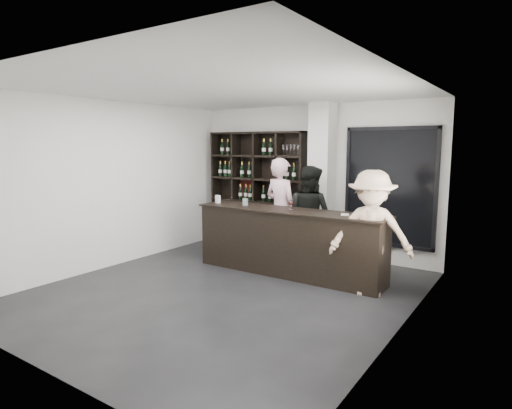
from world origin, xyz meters
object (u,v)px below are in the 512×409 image
Objects in this scene: taster_pink at (281,210)px; taster_black at (309,217)px; customer at (371,233)px; tasting_counter at (288,242)px; wine_shelf at (257,190)px.

taster_black is (0.57, 0.00, -0.06)m from taster_pink.
tasting_counter is at bearing 153.96° from customer.
taster_black is at bearing -24.62° from wine_shelf.
taster_black reaches higher than tasting_counter.
taster_pink is at bearing 7.52° from taster_black.
taster_black is at bearing 84.53° from tasting_counter.
taster_pink is 1.07× the size of taster_black.
wine_shelf is 1.74m from taster_black.
tasting_counter is 1.85× the size of taster_black.
wine_shelf is 1.26× the size of taster_pink.
wine_shelf is 2.11m from tasting_counter.
wine_shelf is 1.34× the size of customer.
wine_shelf is at bearing 138.60° from tasting_counter.
taster_pink is at bearing 139.08° from customer.
customer is at bearing 157.60° from taster_black.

